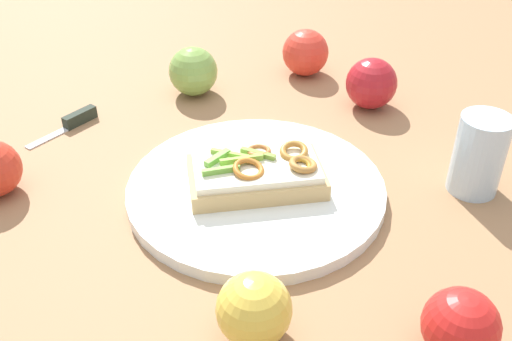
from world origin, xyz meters
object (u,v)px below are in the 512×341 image
at_px(apple_3, 254,309).
at_px(knife, 74,121).
at_px(plate, 256,189).
at_px(apple_5, 305,52).
at_px(apple_1, 461,326).
at_px(apple_2, 371,83).
at_px(sandwich, 257,173).
at_px(drinking_glass, 479,155).
at_px(apple_4, 193,71).

distance_m(apple_3, knife, 0.46).
xyz_separation_m(plate, apple_5, (0.03, 0.34, 0.03)).
height_order(apple_1, apple_2, apple_2).
bearing_deg(sandwich, drinking_glass, -6.41).
distance_m(sandwich, drinking_glass, 0.26).
bearing_deg(apple_4, knife, -140.39).
bearing_deg(apple_1, plate, 135.55).
height_order(plate, apple_3, apple_3).
bearing_deg(apple_4, apple_5, 29.80).
height_order(sandwich, knife, sandwich).
xyz_separation_m(plate, drinking_glass, (0.26, 0.05, 0.04)).
bearing_deg(drinking_glass, apple_1, -101.44).
relative_size(apple_4, apple_5, 1.00).
bearing_deg(plate, drinking_glass, 11.00).
bearing_deg(knife, apple_1, 86.31).
bearing_deg(knife, sandwich, 96.52).
height_order(apple_1, drinking_glass, drinking_glass).
xyz_separation_m(plate, apple_2, (0.14, 0.25, 0.03)).
xyz_separation_m(apple_4, drinking_glass, (0.39, -0.20, 0.01)).
bearing_deg(drinking_glass, apple_2, 122.18).
bearing_deg(apple_2, sandwich, -119.14).
relative_size(apple_3, apple_4, 0.92).
bearing_deg(apple_3, sandwich, 97.30).
relative_size(plate, sandwich, 1.73).
relative_size(plate, apple_5, 4.09).
height_order(apple_3, apple_5, apple_5).
xyz_separation_m(apple_3, drinking_glass, (0.23, 0.26, 0.02)).
xyz_separation_m(apple_4, apple_5, (0.17, 0.10, 0.00)).
height_order(plate, drinking_glass, drinking_glass).
bearing_deg(apple_2, drinking_glass, -57.82).
distance_m(plate, drinking_glass, 0.27).
bearing_deg(sandwich, apple_1, -62.11).
bearing_deg(apple_5, apple_2, -42.94).
distance_m(plate, apple_5, 0.35).
relative_size(drinking_glass, knife, 0.93).
bearing_deg(apple_5, knife, -145.27).
bearing_deg(apple_4, apple_2, -0.64).
bearing_deg(apple_4, drinking_glass, -26.61).
bearing_deg(sandwich, apple_2, 43.47).
bearing_deg(apple_3, apple_4, 109.47).
bearing_deg(apple_5, sandwich, -95.13).
distance_m(sandwich, apple_1, 0.29).
relative_size(plate, drinking_glass, 3.11).
bearing_deg(plate, knife, 156.19).
bearing_deg(knife, apple_5, 154.87).
relative_size(sandwich, apple_3, 2.59).
bearing_deg(apple_2, knife, -164.05).
distance_m(plate, sandwich, 0.02).
xyz_separation_m(apple_1, knife, (-0.49, 0.33, -0.03)).
xyz_separation_m(apple_5, drinking_glass, (0.23, -0.29, 0.01)).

